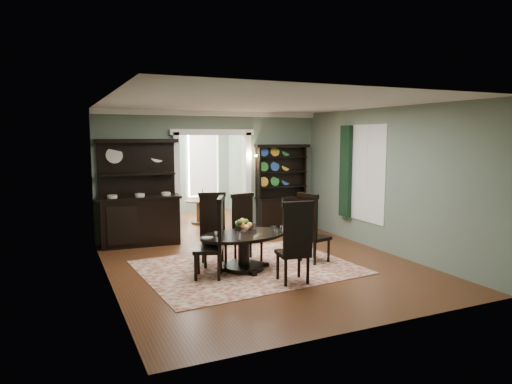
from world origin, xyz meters
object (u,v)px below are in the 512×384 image
welsh_dresser (282,200)px  sideboard (139,208)px  parlor_table (198,208)px  dining_table (244,245)px

welsh_dresser → sideboard: bearing=-173.8°
sideboard → parlor_table: 2.66m
dining_table → sideboard: 3.07m
sideboard → dining_table: bearing=-59.8°
sideboard → parlor_table: bearing=47.2°
sideboard → welsh_dresser: bearing=4.1°
dining_table → welsh_dresser: size_ratio=0.83×
dining_table → parlor_table: dining_table is taller
welsh_dresser → parlor_table: bearing=139.1°
dining_table → sideboard: (-1.37, 2.73, 0.36)m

